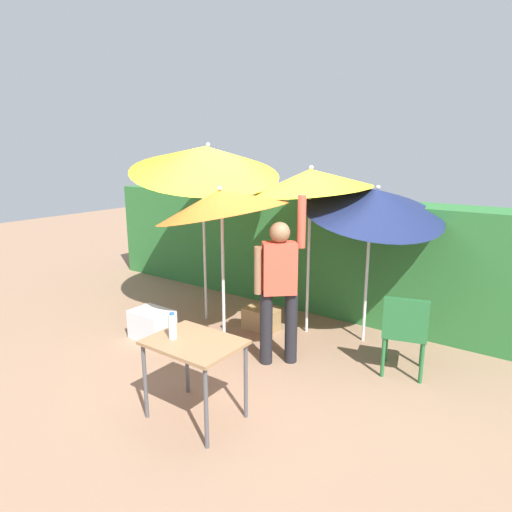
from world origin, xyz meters
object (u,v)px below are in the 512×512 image
at_px(person_vendor, 279,283).
at_px(folding_table, 194,350).
at_px(crate_cardboard, 261,319).
at_px(umbrella_orange, 311,180).
at_px(chair_plastic, 405,330).
at_px(umbrella_yellow, 205,159).
at_px(cooler_box, 152,324).
at_px(umbrella_rainbow, 374,201).
at_px(umbrella_navy, 221,202).
at_px(bottle_water, 172,326).

xyz_separation_m(person_vendor, folding_table, (-0.02, -1.32, -0.29)).
xyz_separation_m(crate_cardboard, folding_table, (0.67, -1.96, 0.50)).
height_order(umbrella_orange, person_vendor, umbrella_orange).
distance_m(person_vendor, chair_plastic, 1.40).
bearing_deg(umbrella_yellow, chair_plastic, -0.21).
bearing_deg(person_vendor, cooler_box, -166.88).
xyz_separation_m(chair_plastic, cooler_box, (-2.88, -0.91, -0.33)).
relative_size(umbrella_rainbow, umbrella_yellow, 0.81).
xyz_separation_m(umbrella_yellow, folding_table, (1.49, -1.86, -1.56)).
height_order(umbrella_navy, folding_table, umbrella_navy).
bearing_deg(person_vendor, folding_table, -90.90).
distance_m(crate_cardboard, folding_table, 2.13).
height_order(umbrella_rainbow, umbrella_yellow, umbrella_yellow).
height_order(umbrella_yellow, bottle_water, umbrella_yellow).
bearing_deg(umbrella_orange, person_vendor, -80.18).
bearing_deg(crate_cardboard, umbrella_navy, -93.88).
distance_m(umbrella_rainbow, umbrella_navy, 1.79).
xyz_separation_m(chair_plastic, folding_table, (-1.24, -1.85, 0.14)).
bearing_deg(cooler_box, umbrella_yellow, 81.42).
bearing_deg(umbrella_navy, folding_table, -59.83).
xyz_separation_m(person_vendor, chair_plastic, (1.22, 0.53, -0.42)).
distance_m(cooler_box, bottle_water, 1.89).
bearing_deg(umbrella_navy, umbrella_rainbow, 42.65).
bearing_deg(umbrella_rainbow, crate_cardboard, -158.82).
distance_m(umbrella_navy, folding_table, 1.82).
relative_size(umbrella_rainbow, umbrella_navy, 1.06).
height_order(umbrella_navy, chair_plastic, umbrella_navy).
xyz_separation_m(umbrella_yellow, bottle_water, (1.31, -1.93, -1.36)).
relative_size(umbrella_yellow, person_vendor, 1.45).
height_order(chair_plastic, cooler_box, chair_plastic).
xyz_separation_m(umbrella_navy, crate_cardboard, (0.05, 0.72, -1.62)).
height_order(umbrella_rainbow, cooler_box, umbrella_rainbow).
xyz_separation_m(cooler_box, crate_cardboard, (0.96, 1.03, -0.04)).
height_order(umbrella_rainbow, person_vendor, umbrella_rainbow).
height_order(umbrella_orange, folding_table, umbrella_orange).
xyz_separation_m(umbrella_rainbow, umbrella_navy, (-1.32, -1.21, 0.02)).
bearing_deg(umbrella_orange, bottle_water, -91.02).
relative_size(crate_cardboard, folding_table, 0.56).
relative_size(umbrella_rainbow, crate_cardboard, 4.89).
distance_m(umbrella_yellow, chair_plastic, 3.22).
bearing_deg(umbrella_orange, cooler_box, -138.56).
bearing_deg(bottle_water, crate_cardboard, 103.55).
relative_size(folding_table, bottle_water, 3.33).
distance_m(person_vendor, crate_cardboard, 1.23).
height_order(crate_cardboard, bottle_water, bottle_water).
bearing_deg(umbrella_rainbow, cooler_box, -145.68).
relative_size(umbrella_yellow, folding_table, 3.40).
height_order(cooler_box, bottle_water, bottle_water).
bearing_deg(crate_cardboard, folding_table, -71.09).
relative_size(umbrella_navy, crate_cardboard, 4.61).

